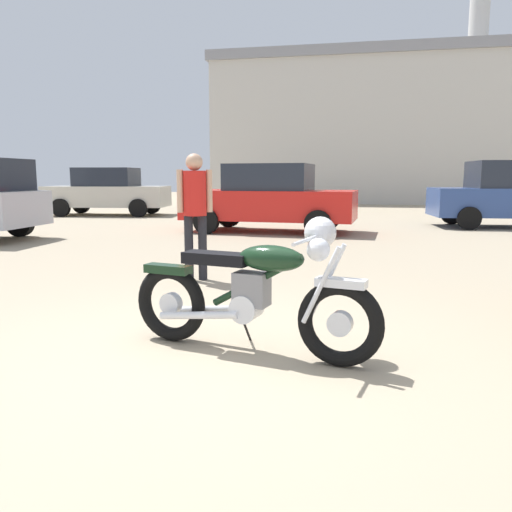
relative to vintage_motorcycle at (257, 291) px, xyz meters
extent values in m
plane|color=gray|center=(-0.34, -0.21, -0.49)|extent=(80.00, 80.00, 0.00)
torus|color=black|center=(0.64, -0.17, -0.17)|extent=(0.65, 0.25, 0.64)
cylinder|color=silver|center=(0.64, -0.17, -0.17)|extent=(0.19, 0.12, 0.18)
torus|color=black|center=(-0.76, 0.15, -0.17)|extent=(0.65, 0.25, 0.64)
cylinder|color=silver|center=(-0.76, 0.15, -0.17)|extent=(0.19, 0.12, 0.18)
cube|color=silver|center=(0.64, -0.17, 0.13)|extent=(0.38, 0.21, 0.06)
cube|color=black|center=(-0.78, 0.15, 0.12)|extent=(0.42, 0.21, 0.07)
cylinder|color=silver|center=(0.54, -0.07, 0.11)|extent=(0.29, 0.10, 0.58)
cylinder|color=silver|center=(0.50, -0.22, 0.11)|extent=(0.29, 0.10, 0.58)
sphere|color=silver|center=(0.48, -0.13, 0.35)|extent=(0.17, 0.17, 0.17)
cylinder|color=silver|center=(0.40, -0.12, 0.42)|extent=(0.16, 0.61, 0.03)
sphere|color=silver|center=(0.46, 0.18, 0.44)|extent=(0.25, 0.25, 0.25)
cylinder|color=black|center=(0.00, -0.03, 0.09)|extent=(0.75, 0.22, 0.47)
ellipsoid|color=black|center=(0.12, -0.05, 0.27)|extent=(0.56, 0.33, 0.20)
cube|color=black|center=(-0.33, 0.05, 0.24)|extent=(0.57, 0.31, 0.09)
cube|color=slate|center=(-0.04, -0.02, 0.02)|extent=(0.29, 0.23, 0.26)
cylinder|color=silver|center=(-0.08, -0.01, -0.13)|extent=(0.26, 0.24, 0.22)
cylinder|color=silver|center=(-0.43, 0.17, -0.21)|extent=(0.70, 0.21, 0.14)
cylinder|color=silver|center=(-0.47, -0.02, -0.21)|extent=(0.70, 0.21, 0.14)
cylinder|color=black|center=(-0.14, 0.18, -0.33)|extent=(0.07, 0.24, 0.33)
cylinder|color=black|center=(-1.43, 2.58, -0.06)|extent=(0.12, 0.12, 0.86)
cylinder|color=black|center=(-1.26, 2.65, -0.06)|extent=(0.12, 0.12, 0.86)
cylinder|color=red|center=(-1.35, 2.62, 0.66)|extent=(0.30, 0.30, 0.58)
cylinder|color=tan|center=(-1.52, 2.54, 0.69)|extent=(0.08, 0.08, 0.55)
cylinder|color=tan|center=(-1.17, 2.69, 0.69)|extent=(0.08, 0.08, 0.55)
sphere|color=tan|center=(-1.35, 2.62, 1.06)|extent=(0.22, 0.22, 0.22)
cylinder|color=black|center=(-0.01, 9.49, -0.18)|extent=(0.63, 0.25, 0.62)
cylinder|color=black|center=(-0.14, 7.78, -0.18)|extent=(0.63, 0.25, 0.62)
cylinder|color=black|center=(-2.71, 9.69, -0.18)|extent=(0.63, 0.25, 0.62)
cylinder|color=black|center=(-2.83, 7.98, -0.18)|extent=(0.63, 0.25, 0.62)
cube|color=red|center=(-1.42, 8.74, 0.18)|extent=(4.32, 2.03, 0.72)
cube|color=#232833|center=(-1.42, 8.74, 0.86)|extent=(2.11, 1.70, 0.64)
cylinder|color=black|center=(3.55, 10.19, -0.19)|extent=(0.61, 0.24, 0.60)
cylinder|color=black|center=(3.40, 11.82, -0.19)|extent=(0.61, 0.24, 0.60)
cube|color=#2D4784|center=(4.67, 11.11, 0.19)|extent=(4.03, 1.99, 0.76)
cylinder|color=black|center=(-6.79, 14.09, -0.18)|extent=(0.64, 0.28, 0.62)
cylinder|color=black|center=(-6.57, 12.39, -0.18)|extent=(0.64, 0.28, 0.62)
cylinder|color=black|center=(-9.47, 13.74, -0.18)|extent=(0.64, 0.28, 0.62)
cylinder|color=black|center=(-9.25, 12.04, -0.18)|extent=(0.64, 0.28, 0.62)
cube|color=beige|center=(-8.02, 13.06, 0.18)|extent=(4.39, 2.25, 0.72)
cube|color=#232833|center=(-8.02, 13.06, 0.86)|extent=(2.19, 1.81, 0.64)
cylinder|color=black|center=(-6.88, 6.62, -0.17)|extent=(0.65, 0.23, 0.64)
cube|color=beige|center=(2.50, 28.99, 3.08)|extent=(18.77, 13.91, 7.14)
cube|color=gray|center=(2.50, 28.99, 6.89)|extent=(19.07, 14.21, 0.50)
cylinder|color=beige|center=(7.18, 28.98, 10.71)|extent=(1.10, 1.10, 8.13)
camera|label=1|loc=(0.75, -3.76, 0.87)|focal=35.76mm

